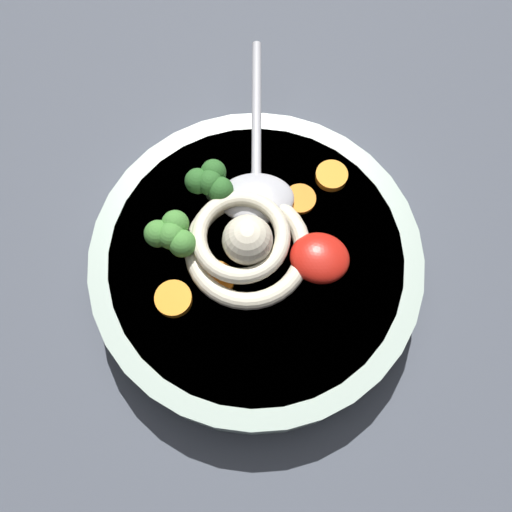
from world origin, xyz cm
name	(u,v)px	position (x,y,z in cm)	size (l,w,h in cm)	color
table_slab	(288,258)	(0.00, 0.00, 1.40)	(98.82, 98.82, 2.81)	#474C56
soup_bowl	(256,266)	(2.36, 2.67, 5.37)	(26.03, 26.03, 4.95)	#9EB2A3
noodle_pile	(246,243)	(3.22, 2.32, 9.10)	(10.69, 10.48, 4.30)	beige
soup_spoon	(256,182)	(3.67, -3.13, 8.56)	(7.09, 17.53, 1.60)	#B7B7BC
chili_sauce_dollop	(320,258)	(-2.43, 2.12, 8.78)	(4.53, 4.07, 2.04)	red
broccoli_floret_front	(210,182)	(7.00, -1.81, 9.71)	(3.94, 3.39, 3.12)	#7A9E60
broccoli_floret_beside_noodles	(172,234)	(8.70, 3.12, 9.79)	(4.10, 3.53, 3.24)	#7A9E60
carrot_slice_near_spoon	(216,279)	(4.87, 5.23, 8.00)	(2.81, 2.81, 0.48)	orange
carrot_slice_left	(174,299)	(7.57, 7.48, 8.13)	(2.77, 2.77, 0.75)	orange
carrot_slice_extra_a	(298,199)	(0.19, -2.76, 7.97)	(2.55, 2.55, 0.42)	orange
carrot_slice_beside_chili	(331,176)	(-2.08, -5.30, 8.10)	(2.59, 2.59, 0.68)	orange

